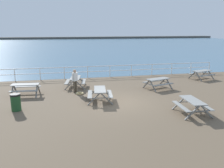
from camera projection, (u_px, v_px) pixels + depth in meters
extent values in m
cube|color=brown|center=(120.00, 104.00, 14.35)|extent=(30.00, 24.00, 0.20)
cube|color=#476B84|center=(72.00, 45.00, 64.44)|extent=(142.00, 90.00, 0.01)
cube|color=#4C4C47|center=(67.00, 39.00, 105.28)|extent=(142.00, 6.00, 1.80)
cube|color=white|center=(99.00, 66.00, 21.45)|extent=(23.00, 0.06, 0.06)
cube|color=white|center=(99.00, 71.00, 21.56)|extent=(23.00, 0.05, 0.05)
cylinder|color=white|center=(15.00, 75.00, 20.02)|extent=(0.07, 0.07, 1.05)
cylinder|color=white|center=(40.00, 74.00, 20.46)|extent=(0.07, 0.07, 1.05)
cylinder|color=white|center=(64.00, 73.00, 20.91)|extent=(0.07, 0.07, 1.05)
cylinder|color=white|center=(88.00, 72.00, 21.35)|extent=(0.07, 0.07, 1.05)
cylinder|color=white|center=(110.00, 71.00, 21.79)|extent=(0.07, 0.07, 1.05)
cylinder|color=white|center=(131.00, 71.00, 22.23)|extent=(0.07, 0.07, 1.05)
cylinder|color=white|center=(152.00, 70.00, 22.67)|extent=(0.07, 0.07, 1.05)
cylinder|color=white|center=(172.00, 69.00, 23.11)|extent=(0.07, 0.07, 1.05)
cylinder|color=white|center=(191.00, 68.00, 23.56)|extent=(0.07, 0.07, 1.05)
cylinder|color=white|center=(209.00, 67.00, 24.00)|extent=(0.07, 0.07, 1.05)
cube|color=gray|center=(193.00, 100.00, 12.22)|extent=(0.82, 1.84, 0.05)
cube|color=gray|center=(181.00, 106.00, 12.20)|extent=(0.38, 1.81, 0.04)
cube|color=gray|center=(203.00, 105.00, 12.38)|extent=(0.38, 1.81, 0.04)
cube|color=slate|center=(179.00, 103.00, 13.01)|extent=(0.80, 0.13, 0.79)
cube|color=slate|center=(192.00, 102.00, 13.12)|extent=(0.80, 0.13, 0.79)
cube|color=slate|center=(185.00, 102.00, 13.05)|extent=(1.50, 0.16, 0.04)
cube|color=slate|center=(193.00, 112.00, 11.50)|extent=(0.80, 0.13, 0.79)
cube|color=slate|center=(207.00, 112.00, 11.61)|extent=(0.80, 0.13, 0.79)
cube|color=slate|center=(200.00, 111.00, 11.55)|extent=(1.50, 0.16, 0.04)
cube|color=gray|center=(202.00, 71.00, 20.79)|extent=(1.92, 1.16, 0.05)
cube|color=gray|center=(196.00, 73.00, 21.39)|extent=(1.80, 0.74, 0.04)
cube|color=gray|center=(207.00, 75.00, 20.33)|extent=(1.80, 0.74, 0.04)
cube|color=slate|center=(204.00, 74.00, 21.56)|extent=(0.29, 0.78, 0.79)
cube|color=slate|center=(211.00, 75.00, 20.91)|extent=(0.29, 0.78, 0.79)
cube|color=slate|center=(208.00, 74.00, 21.22)|extent=(0.46, 1.46, 0.04)
cube|color=slate|center=(192.00, 75.00, 20.84)|extent=(0.29, 0.78, 0.79)
cube|color=slate|center=(199.00, 77.00, 20.19)|extent=(0.29, 0.78, 0.79)
cube|color=slate|center=(195.00, 75.00, 20.51)|extent=(0.46, 1.46, 0.04)
cube|color=gray|center=(75.00, 78.00, 17.88)|extent=(0.98, 1.89, 0.05)
cube|color=gray|center=(67.00, 82.00, 17.91)|extent=(0.54, 1.82, 0.04)
cube|color=gray|center=(84.00, 81.00, 17.98)|extent=(0.54, 1.82, 0.04)
cube|color=slate|center=(72.00, 80.00, 18.70)|extent=(0.80, 0.20, 0.79)
cube|color=slate|center=(81.00, 80.00, 18.74)|extent=(0.80, 0.20, 0.79)
cube|color=slate|center=(76.00, 80.00, 18.71)|extent=(1.49, 0.30, 0.04)
cube|color=slate|center=(69.00, 85.00, 17.18)|extent=(0.80, 0.20, 0.79)
cube|color=slate|center=(80.00, 85.00, 17.23)|extent=(0.80, 0.20, 0.79)
cube|color=slate|center=(75.00, 84.00, 17.19)|extent=(1.49, 0.30, 0.04)
cube|color=gray|center=(158.00, 79.00, 17.44)|extent=(1.93, 1.19, 0.05)
cube|color=gray|center=(153.00, 81.00, 18.03)|extent=(1.80, 0.76, 0.04)
cube|color=gray|center=(163.00, 84.00, 16.98)|extent=(1.80, 0.76, 0.04)
cube|color=slate|center=(162.00, 82.00, 18.21)|extent=(0.30, 0.78, 0.79)
cube|color=slate|center=(169.00, 84.00, 17.57)|extent=(0.30, 0.78, 0.79)
cube|color=slate|center=(166.00, 82.00, 17.88)|extent=(0.49, 1.45, 0.04)
cube|color=slate|center=(146.00, 84.00, 17.47)|extent=(0.30, 0.78, 0.79)
cube|color=slate|center=(153.00, 86.00, 16.83)|extent=(0.30, 0.78, 0.79)
cube|color=slate|center=(150.00, 84.00, 17.14)|extent=(0.49, 1.45, 0.04)
cube|color=gray|center=(25.00, 84.00, 15.70)|extent=(1.85, 0.85, 0.05)
cube|color=gray|center=(28.00, 87.00, 16.36)|extent=(1.82, 0.41, 0.04)
cube|color=gray|center=(23.00, 91.00, 15.17)|extent=(1.82, 0.41, 0.04)
cube|color=slate|center=(38.00, 88.00, 16.25)|extent=(0.15, 0.80, 0.79)
cube|color=slate|center=(37.00, 91.00, 15.52)|extent=(0.15, 0.80, 0.79)
cube|color=slate|center=(38.00, 89.00, 15.87)|extent=(0.19, 1.50, 0.04)
cube|color=slate|center=(15.00, 89.00, 16.04)|extent=(0.15, 0.80, 0.79)
cube|color=slate|center=(12.00, 92.00, 15.32)|extent=(0.15, 0.80, 0.79)
cube|color=slate|center=(14.00, 90.00, 15.67)|extent=(0.19, 1.50, 0.04)
cube|color=gray|center=(100.00, 89.00, 14.42)|extent=(0.95, 1.88, 0.05)
cube|color=gray|center=(90.00, 94.00, 14.45)|extent=(0.51, 1.82, 0.04)
cube|color=gray|center=(110.00, 94.00, 14.54)|extent=(0.51, 1.82, 0.04)
cube|color=slate|center=(94.00, 92.00, 15.24)|extent=(0.80, 0.19, 0.79)
cube|color=slate|center=(105.00, 92.00, 15.30)|extent=(0.80, 0.19, 0.79)
cube|color=slate|center=(100.00, 91.00, 15.26)|extent=(1.49, 0.27, 0.04)
cube|color=slate|center=(94.00, 99.00, 13.73)|extent=(0.80, 0.19, 0.79)
cube|color=slate|center=(107.00, 99.00, 13.78)|extent=(0.80, 0.19, 0.79)
cube|color=slate|center=(100.00, 98.00, 13.74)|extent=(1.49, 0.27, 0.04)
cylinder|color=#4C4233|center=(74.00, 87.00, 16.33)|extent=(0.14, 0.14, 0.85)
cylinder|color=#4C4233|center=(76.00, 87.00, 16.48)|extent=(0.14, 0.14, 0.85)
cube|color=white|center=(75.00, 77.00, 16.24)|extent=(0.40, 0.39, 0.58)
cylinder|color=white|center=(73.00, 77.00, 16.06)|extent=(0.09, 0.09, 0.52)
cylinder|color=white|center=(77.00, 76.00, 16.41)|extent=(0.09, 0.09, 0.52)
sphere|color=tan|center=(75.00, 71.00, 16.15)|extent=(0.23, 0.23, 0.23)
cylinder|color=#1E4723|center=(16.00, 103.00, 12.79)|extent=(0.52, 0.52, 0.85)
cylinder|color=black|center=(15.00, 95.00, 12.68)|extent=(0.55, 0.55, 0.10)
torus|color=tan|center=(80.00, 93.00, 16.12)|extent=(0.55, 0.55, 0.11)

